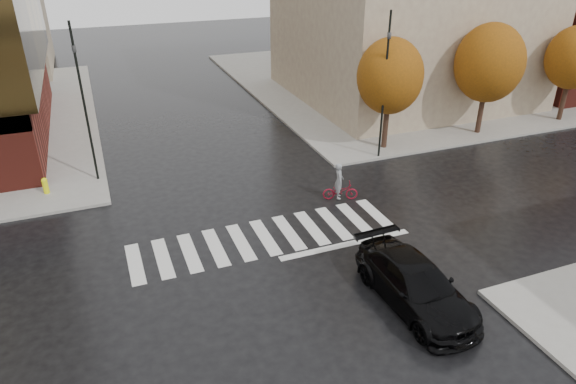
{
  "coord_description": "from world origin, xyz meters",
  "views": [
    {
      "loc": [
        -5.95,
        -17.49,
        11.9
      ],
      "look_at": [
        1.07,
        0.52,
        2.0
      ],
      "focal_mm": 32.0,
      "sensor_mm": 36.0,
      "label": 1
    }
  ],
  "objects_px": {
    "traffic_light_ne": "(385,75)",
    "fire_hydrant": "(45,185)",
    "sedan": "(415,284)",
    "traffic_light_nw": "(82,92)",
    "cyclist": "(340,187)"
  },
  "relations": [
    {
      "from": "fire_hydrant",
      "to": "traffic_light_nw",
      "type": "bearing_deg",
      "value": 18.36
    },
    {
      "from": "fire_hydrant",
      "to": "sedan",
      "type": "bearing_deg",
      "value": -47.93
    },
    {
      "from": "cyclist",
      "to": "fire_hydrant",
      "type": "distance_m",
      "value": 14.62
    },
    {
      "from": "cyclist",
      "to": "traffic_light_nw",
      "type": "relative_size",
      "value": 0.24
    },
    {
      "from": "traffic_light_ne",
      "to": "fire_hydrant",
      "type": "relative_size",
      "value": 9.75
    },
    {
      "from": "cyclist",
      "to": "fire_hydrant",
      "type": "height_order",
      "value": "cyclist"
    },
    {
      "from": "cyclist",
      "to": "traffic_light_nw",
      "type": "xyz_separation_m",
      "value": [
        -11.0,
        6.5,
        4.16
      ]
    },
    {
      "from": "sedan",
      "to": "traffic_light_nw",
      "type": "relative_size",
      "value": 0.69
    },
    {
      "from": "cyclist",
      "to": "traffic_light_nw",
      "type": "distance_m",
      "value": 13.44
    },
    {
      "from": "traffic_light_nw",
      "to": "traffic_light_ne",
      "type": "distance_m",
      "value": 15.66
    },
    {
      "from": "cyclist",
      "to": "fire_hydrant",
      "type": "relative_size",
      "value": 2.34
    },
    {
      "from": "traffic_light_nw",
      "to": "fire_hydrant",
      "type": "bearing_deg",
      "value": -70.45
    },
    {
      "from": "traffic_light_ne",
      "to": "fire_hydrant",
      "type": "bearing_deg",
      "value": -11.29
    },
    {
      "from": "cyclist",
      "to": "traffic_light_nw",
      "type": "height_order",
      "value": "traffic_light_nw"
    },
    {
      "from": "sedan",
      "to": "traffic_light_ne",
      "type": "xyz_separation_m",
      "value": [
        5.5,
        11.87,
        4.06
      ]
    }
  ]
}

